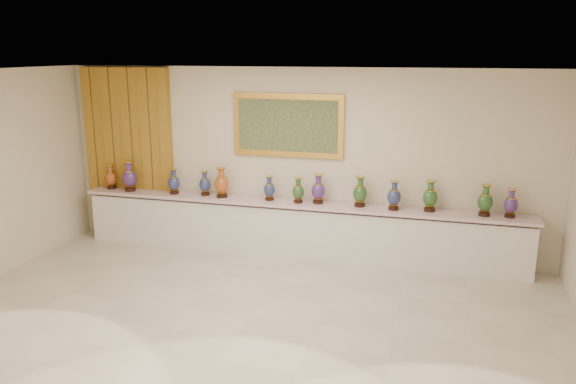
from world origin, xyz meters
name	(u,v)px	position (x,y,z in m)	size (l,w,h in m)	color
ground	(250,316)	(0.00, 0.00, 0.00)	(8.00, 8.00, 0.00)	beige
room	(153,150)	(-2.57, 2.44, 1.60)	(8.00, 8.00, 8.00)	beige
counter	(295,229)	(0.00, 2.27, 0.44)	(7.28, 0.48, 0.90)	white
vase_0	(111,178)	(-3.33, 2.28, 1.09)	(0.23, 0.23, 0.43)	black
vase_1	(130,178)	(-2.92, 2.22, 1.13)	(0.32, 0.32, 0.52)	black
vase_2	(174,183)	(-2.10, 2.24, 1.09)	(0.25, 0.25, 0.43)	black
vase_3	(205,184)	(-1.56, 2.29, 1.09)	(0.24, 0.24, 0.42)	black
vase_4	(222,184)	(-1.24, 2.22, 1.13)	(0.28, 0.28, 0.50)	black
vase_5	(269,189)	(-0.43, 2.26, 1.08)	(0.20, 0.20, 0.40)	black
vase_6	(298,192)	(0.05, 2.23, 1.08)	(0.22, 0.22, 0.40)	black
vase_7	(318,190)	(0.37, 2.28, 1.11)	(0.27, 0.27, 0.47)	black
vase_8	(360,193)	(1.03, 2.27, 1.11)	(0.25, 0.25, 0.47)	black
vase_9	(394,197)	(1.55, 2.23, 1.10)	(0.21, 0.21, 0.45)	black
vase_10	(430,198)	(2.08, 2.29, 1.11)	(0.28, 0.28, 0.47)	black
vase_11	(485,202)	(2.86, 2.25, 1.11)	(0.25, 0.25, 0.47)	black
vase_12	(511,205)	(3.21, 2.26, 1.09)	(0.23, 0.23, 0.42)	black
label_card	(223,199)	(-1.18, 2.13, 0.90)	(0.10, 0.06, 0.00)	white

